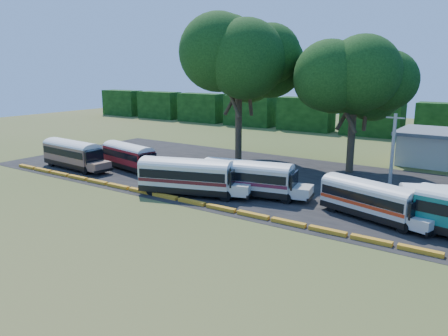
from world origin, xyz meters
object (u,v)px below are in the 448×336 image
Objects in this scene: bus_cream_west at (188,175)px; tree_west at (239,57)px; bus_white_red at (370,198)px; bus_red at (129,155)px; bus_beige at (73,153)px.

bus_cream_west is 18.36m from tree_west.
bus_red is at bearing -165.93° from bus_white_red.
bus_red is at bearing 142.51° from bus_cream_west.
bus_white_red is at bearing -8.23° from bus_cream_west.
bus_red reaches higher than bus_white_red.
bus_white_red is (32.88, 1.72, -0.19)m from bus_beige.
bus_beige is at bearing 158.61° from bus_cream_west.
bus_red is 1.01× the size of bus_white_red.
bus_beige is 0.95× the size of bus_cream_west.
tree_west is at bearing 64.41° from bus_red.
tree_west reaches higher than bus_beige.
bus_white_red is 25.04m from tree_west.
bus_white_red is at bearing 8.63° from bus_red.
tree_west reaches higher than bus_red.
bus_beige reaches higher than bus_white_red.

